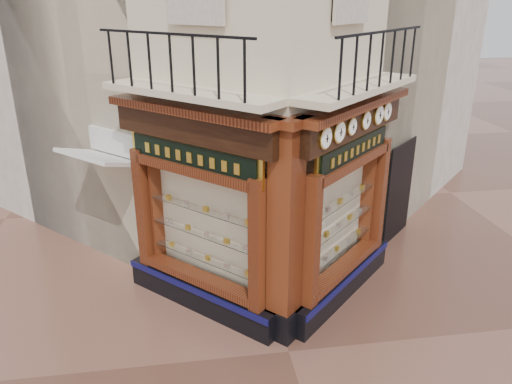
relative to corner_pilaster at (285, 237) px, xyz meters
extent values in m
plane|color=#533227|center=(0.00, -0.50, -1.95)|extent=(80.00, 80.00, 0.00)
cube|color=beige|center=(-2.47, 8.13, 3.55)|extent=(11.31, 11.31, 11.00)
cube|color=beige|center=(2.47, 8.13, 3.55)|extent=(11.31, 11.31, 11.00)
cube|color=black|center=(-1.44, 1.04, -1.67)|extent=(2.72, 2.72, 0.55)
cube|color=#0C0C40|center=(-1.57, 0.91, -1.46)|extent=(2.50, 2.50, 0.12)
cube|color=#331209|center=(-0.45, 0.05, -0.17)|extent=(0.37, 0.37, 2.45)
cube|color=#331209|center=(-2.43, 2.03, -0.17)|extent=(0.37, 0.37, 2.45)
cube|color=#FFECC1|center=(-1.20, 1.27, -0.20)|extent=(1.80, 1.80, 2.10)
cube|color=black|center=(-1.42, 1.05, 1.65)|extent=(2.69, 2.69, 0.50)
cube|color=#331209|center=(-1.47, 1.00, 1.96)|extent=(2.86, 2.86, 0.14)
cube|color=black|center=(1.44, 1.04, -1.67)|extent=(2.72, 2.72, 0.55)
cube|color=#0C0C40|center=(1.57, 0.91, -1.46)|extent=(2.50, 2.50, 0.12)
cube|color=#331209|center=(0.45, 0.05, -0.17)|extent=(0.37, 0.37, 2.45)
cube|color=#331209|center=(2.43, 2.03, -0.17)|extent=(0.37, 0.37, 2.45)
cube|color=#FFECC1|center=(1.20, 1.27, -0.20)|extent=(1.80, 1.80, 2.10)
cube|color=black|center=(1.42, 1.05, 1.65)|extent=(2.69, 2.69, 0.50)
cube|color=#331209|center=(1.47, 1.00, 1.96)|extent=(2.86, 2.86, 0.14)
cube|color=black|center=(0.00, 0.00, -1.67)|extent=(0.78, 0.78, 0.55)
cube|color=#331209|center=(0.00, 0.00, 0.25)|extent=(0.64, 0.64, 3.50)
cube|color=#331209|center=(0.00, 0.00, 1.96)|extent=(0.85, 0.85, 0.14)
cube|color=beige|center=(-1.48, 0.99, 2.25)|extent=(2.97, 2.97, 0.12)
cube|color=black|center=(-1.72, 0.76, 3.20)|extent=(2.36, 2.36, 0.04)
cube|color=beige|center=(1.48, 0.99, 2.25)|extent=(2.97, 2.97, 0.12)
cube|color=black|center=(1.72, 0.76, 3.20)|extent=(2.36, 2.36, 0.04)
cylinder|color=gold|center=(0.60, 0.00, 1.67)|extent=(0.29, 0.29, 0.36)
cylinder|color=white|center=(0.62, -0.02, 1.67)|extent=(0.24, 0.24, 0.31)
cube|color=black|center=(0.63, -0.03, 1.67)|extent=(0.02, 0.02, 0.12)
cube|color=black|center=(0.63, -0.03, 1.67)|extent=(0.07, 0.07, 0.01)
cylinder|color=gold|center=(0.92, 0.33, 1.67)|extent=(0.30, 0.30, 0.38)
cylinder|color=white|center=(0.94, 0.31, 1.67)|extent=(0.24, 0.24, 0.33)
cube|color=black|center=(0.95, 0.30, 1.67)|extent=(0.02, 0.02, 0.13)
cube|color=black|center=(0.95, 0.30, 1.67)|extent=(0.08, 0.08, 0.01)
cylinder|color=gold|center=(1.25, 0.65, 1.67)|extent=(0.26, 0.26, 0.31)
cylinder|color=white|center=(1.27, 0.63, 1.67)|extent=(0.20, 0.20, 0.27)
cube|color=black|center=(1.28, 0.62, 1.67)|extent=(0.02, 0.02, 0.10)
cube|color=black|center=(1.28, 0.62, 1.67)|extent=(0.06, 0.06, 0.01)
cylinder|color=gold|center=(1.64, 1.05, 1.67)|extent=(0.28, 0.28, 0.34)
cylinder|color=white|center=(1.66, 1.03, 1.67)|extent=(0.22, 0.22, 0.29)
cube|color=black|center=(1.68, 1.02, 1.67)|extent=(0.02, 0.02, 0.11)
cube|color=black|center=(1.68, 1.02, 1.67)|extent=(0.07, 0.07, 0.01)
cylinder|color=gold|center=(2.04, 1.44, 1.67)|extent=(0.30, 0.30, 0.38)
cylinder|color=white|center=(2.06, 1.42, 1.67)|extent=(0.25, 0.25, 0.33)
cube|color=black|center=(2.07, 1.41, 1.67)|extent=(0.02, 0.02, 0.13)
cube|color=black|center=(2.07, 1.41, 1.67)|extent=(0.08, 0.08, 0.01)
cylinder|color=gold|center=(2.31, 1.71, 1.67)|extent=(0.30, 0.30, 0.37)
cylinder|color=white|center=(2.33, 1.69, 1.67)|extent=(0.24, 0.24, 0.32)
cube|color=black|center=(2.34, 1.68, 1.67)|extent=(0.02, 0.02, 0.12)
cube|color=black|center=(2.34, 1.68, 1.67)|extent=(0.07, 0.07, 0.01)
cube|color=gold|center=(-1.45, 1.03, 1.15)|extent=(2.19, 2.19, 0.59)
cube|color=black|center=(-1.48, 1.00, 1.15)|extent=(2.04, 2.04, 0.44)
cube|color=gold|center=(1.45, 1.03, 1.15)|extent=(1.97, 1.97, 0.53)
cube|color=black|center=(1.48, 1.00, 1.15)|extent=(1.84, 1.84, 0.40)
camera|label=1|loc=(-1.60, -7.29, 3.73)|focal=35.00mm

